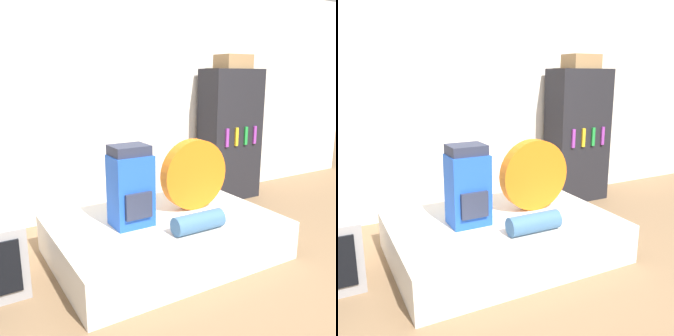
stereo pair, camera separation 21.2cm
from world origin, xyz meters
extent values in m
plane|color=#846647|center=(0.00, 0.00, 0.00)|extent=(16.00, 16.00, 0.00)
cube|color=white|center=(0.00, 2.00, 1.30)|extent=(8.00, 0.05, 2.60)
cube|color=silver|center=(-0.04, 0.74, 0.17)|extent=(1.88, 1.33, 0.33)
cube|color=blue|center=(-0.34, 0.77, 0.63)|extent=(0.32, 0.26, 0.59)
cube|color=#282D42|center=(-0.34, 0.79, 0.97)|extent=(0.30, 0.24, 0.08)
cube|color=#282D42|center=(-0.34, 0.63, 0.54)|extent=(0.23, 0.03, 0.21)
cylinder|color=orange|center=(0.33, 0.84, 0.66)|extent=(0.65, 0.11, 0.65)
cylinder|color=#3D668E|center=(0.05, 0.37, 0.41)|extent=(0.44, 0.15, 0.15)
cube|color=black|center=(1.49, 1.71, 0.81)|extent=(0.73, 0.40, 1.62)
cube|color=purple|center=(1.27, 1.50, 0.82)|extent=(0.04, 0.02, 0.22)
cube|color=gold|center=(1.41, 1.50, 0.82)|extent=(0.04, 0.02, 0.22)
cube|color=#1E8E38|center=(1.56, 1.50, 0.82)|extent=(0.04, 0.02, 0.22)
cube|color=purple|center=(1.71, 1.50, 0.82)|extent=(0.04, 0.02, 0.22)
cube|color=#99754C|center=(1.49, 1.70, 1.70)|extent=(0.39, 0.30, 0.17)
camera|label=1|loc=(-1.59, -1.89, 1.55)|focal=40.00mm
camera|label=2|loc=(-1.40, -1.99, 1.55)|focal=40.00mm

